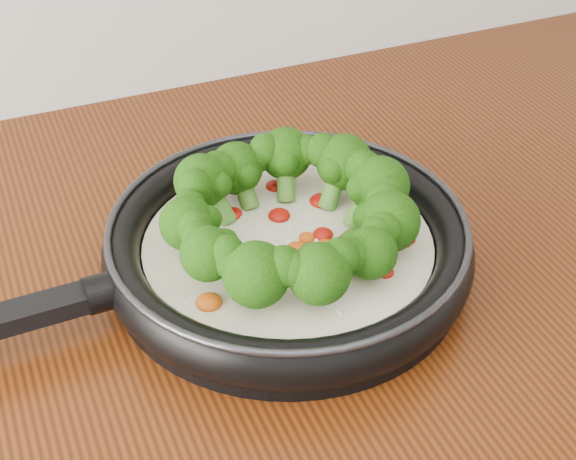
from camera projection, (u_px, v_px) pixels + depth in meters
name	position (u px, v px, depth m)	size (l,w,h in m)	color
skillet	(287.00, 239.00, 0.80)	(0.55, 0.36, 0.10)	black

